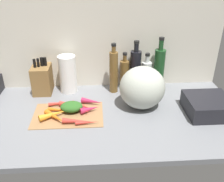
# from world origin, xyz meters

# --- Properties ---
(ground_plane) EXTENTS (1.70, 0.80, 0.03)m
(ground_plane) POSITION_xyz_m (0.00, 0.00, -0.01)
(ground_plane) COLOR slate
(wall_back) EXTENTS (1.70, 0.03, 0.60)m
(wall_back) POSITION_xyz_m (0.00, 0.39, 0.30)
(wall_back) COLOR beige
(wall_back) RESTS_ON ground_plane
(cutting_board) EXTENTS (0.39, 0.26, 0.01)m
(cutting_board) POSITION_xyz_m (-0.15, 0.00, 0.00)
(cutting_board) COLOR #997047
(cutting_board) RESTS_ON ground_plane
(carrot_0) EXTENTS (0.13, 0.07, 0.03)m
(carrot_0) POSITION_xyz_m (-0.02, 0.10, 0.03)
(carrot_0) COLOR #B2264C
(carrot_0) RESTS_ON cutting_board
(carrot_1) EXTENTS (0.14, 0.11, 0.03)m
(carrot_1) POSITION_xyz_m (-0.09, 0.02, 0.02)
(carrot_1) COLOR red
(carrot_1) RESTS_ON cutting_board
(carrot_2) EXTENTS (0.13, 0.10, 0.03)m
(carrot_2) POSITION_xyz_m (-0.08, 0.06, 0.02)
(carrot_2) COLOR red
(carrot_2) RESTS_ON cutting_board
(carrot_3) EXTENTS (0.11, 0.06, 0.03)m
(carrot_3) POSITION_xyz_m (-0.09, 0.04, 0.02)
(carrot_3) COLOR #B2264C
(carrot_3) RESTS_ON cutting_board
(carrot_4) EXTENTS (0.17, 0.05, 0.02)m
(carrot_4) POSITION_xyz_m (-0.19, 0.11, 0.02)
(carrot_4) COLOR red
(carrot_4) RESTS_ON cutting_board
(carrot_5) EXTENTS (0.14, 0.14, 0.03)m
(carrot_5) POSITION_xyz_m (-0.21, -0.05, 0.02)
(carrot_5) COLOR orange
(carrot_5) RESTS_ON cutting_board
(carrot_6) EXTENTS (0.17, 0.06, 0.02)m
(carrot_6) POSITION_xyz_m (-0.18, 0.03, 0.02)
(carrot_6) COLOR orange
(carrot_6) RESTS_ON cutting_board
(carrot_7) EXTENTS (0.12, 0.08, 0.03)m
(carrot_7) POSITION_xyz_m (-0.03, 0.02, 0.03)
(carrot_7) COLOR #B2264C
(carrot_7) RESTS_ON cutting_board
(carrot_8) EXTENTS (0.16, 0.06, 0.03)m
(carrot_8) POSITION_xyz_m (-0.13, 0.08, 0.02)
(carrot_8) COLOR red
(carrot_8) RESTS_ON cutting_board
(carrot_9) EXTENTS (0.13, 0.03, 0.02)m
(carrot_9) POSITION_xyz_m (-0.04, -0.11, 0.02)
(carrot_9) COLOR red
(carrot_9) RESTS_ON cutting_board
(carrot_10) EXTENTS (0.16, 0.05, 0.03)m
(carrot_10) POSITION_xyz_m (-0.09, -0.10, 0.02)
(carrot_10) COLOR red
(carrot_10) RESTS_ON cutting_board
(carrot_11) EXTENTS (0.16, 0.11, 0.04)m
(carrot_11) POSITION_xyz_m (-0.22, -0.03, 0.03)
(carrot_11) COLOR orange
(carrot_11) RESTS_ON cutting_board
(carrot_greens_pile) EXTENTS (0.13, 0.10, 0.05)m
(carrot_greens_pile) POSITION_xyz_m (-0.13, 0.03, 0.04)
(carrot_greens_pile) COLOR #2D6023
(carrot_greens_pile) RESTS_ON cutting_board
(winter_squash) EXTENTS (0.27, 0.24, 0.25)m
(winter_squash) POSITION_xyz_m (0.28, 0.07, 0.13)
(winter_squash) COLOR #B2B7A8
(winter_squash) RESTS_ON ground_plane
(knife_block) EXTENTS (0.12, 0.16, 0.24)m
(knife_block) POSITION_xyz_m (-0.34, 0.30, 0.09)
(knife_block) COLOR brown
(knife_block) RESTS_ON ground_plane
(paper_towel_roll) EXTENTS (0.11, 0.11, 0.25)m
(paper_towel_roll) POSITION_xyz_m (-0.17, 0.30, 0.12)
(paper_towel_roll) COLOR white
(paper_towel_roll) RESTS_ON ground_plane
(bottle_0) EXTENTS (0.06, 0.06, 0.33)m
(bottle_0) POSITION_xyz_m (0.13, 0.27, 0.14)
(bottle_0) COLOR brown
(bottle_0) RESTS_ON ground_plane
(bottle_1) EXTENTS (0.06, 0.06, 0.25)m
(bottle_1) POSITION_xyz_m (0.20, 0.32, 0.10)
(bottle_1) COLOR brown
(bottle_1) RESTS_ON ground_plane
(bottle_2) EXTENTS (0.07, 0.07, 0.33)m
(bottle_2) POSITION_xyz_m (0.28, 0.31, 0.14)
(bottle_2) COLOR black
(bottle_2) RESTS_ON ground_plane
(bottle_3) EXTENTS (0.07, 0.07, 0.24)m
(bottle_3) POSITION_xyz_m (0.35, 0.32, 0.10)
(bottle_3) COLOR silver
(bottle_3) RESTS_ON ground_plane
(bottle_4) EXTENTS (0.07, 0.07, 0.35)m
(bottle_4) POSITION_xyz_m (0.43, 0.30, 0.15)
(bottle_4) COLOR #19421E
(bottle_4) RESTS_ON ground_plane
(dish_rack) EXTENTS (0.25, 0.24, 0.09)m
(dish_rack) POSITION_xyz_m (0.65, -0.03, 0.05)
(dish_rack) COLOR black
(dish_rack) RESTS_ON ground_plane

